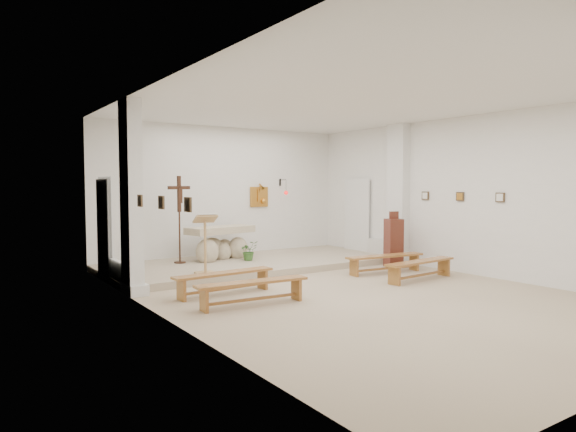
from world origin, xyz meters
TOP-DOWN VIEW (x-y plane):
  - ground at (0.00, 0.00)m, footprint 7.00×10.00m
  - wall_left at (-3.49, 0.00)m, footprint 0.02×10.00m
  - wall_right at (3.49, 0.00)m, footprint 0.02×10.00m
  - wall_back at (0.00, 4.99)m, footprint 7.00×0.02m
  - ceiling at (0.00, 0.00)m, footprint 7.00×10.00m
  - sanctuary_platform at (0.00, 3.50)m, footprint 6.98×3.00m
  - pilaster_left at (-3.37, 2.00)m, footprint 0.26×0.55m
  - pilaster_right at (3.37, 2.00)m, footprint 0.26×0.55m
  - gold_wall_relief at (1.05, 4.96)m, footprint 0.55×0.04m
  - sanctuary_lamp at (1.75, 4.71)m, footprint 0.11×0.36m
  - station_frame_left_front at (-3.47, -0.80)m, footprint 0.03×0.20m
  - station_frame_left_mid at (-3.47, 0.20)m, footprint 0.03×0.20m
  - station_frame_left_rear at (-3.47, 1.20)m, footprint 0.03×0.20m
  - station_frame_right_front at (3.47, -0.80)m, footprint 0.03×0.20m
  - station_frame_right_mid at (3.47, 0.20)m, footprint 0.03×0.20m
  - station_frame_right_rear at (3.47, 1.20)m, footprint 0.03×0.20m
  - radiator_left at (-3.43, 2.70)m, footprint 0.10×0.85m
  - radiator_right at (3.43, 2.70)m, footprint 0.10×0.85m
  - altar at (-0.55, 4.16)m, footprint 1.82×1.00m
  - lectern at (-1.76, 2.37)m, footprint 0.50×0.44m
  - crucifix_stand at (-1.61, 4.11)m, footprint 0.60×0.27m
  - potted_plant at (-0.07, 3.57)m, footprint 0.44×0.38m
  - donation_pedestal at (2.80, 1.57)m, footprint 0.45×0.45m
  - bench_left_front at (-2.01, 1.05)m, footprint 1.96×0.42m
  - bench_right_front at (2.01, 1.05)m, footprint 1.96×0.53m
  - bench_left_second at (-2.01, 0.03)m, footprint 1.96×0.45m
  - bench_right_second at (2.01, 0.03)m, footprint 1.96×0.49m

SIDE VIEW (x-z plane):
  - ground at x=0.00m, z-range 0.00..0.00m
  - sanctuary_platform at x=0.00m, z-range 0.00..0.15m
  - radiator_left at x=-3.43m, z-range 0.01..0.53m
  - radiator_right at x=3.43m, z-range 0.01..0.53m
  - bench_left_front at x=-2.01m, z-range 0.10..0.51m
  - bench_right_front at x=2.01m, z-range 0.10..0.51m
  - bench_left_second at x=-2.01m, z-range 0.10..0.51m
  - bench_right_second at x=2.01m, z-range 0.10..0.51m
  - potted_plant at x=-0.07m, z-range 0.15..0.62m
  - altar at x=-0.55m, z-range 0.05..0.93m
  - donation_pedestal at x=2.80m, z-range -0.08..1.26m
  - lectern at x=-1.76m, z-range 0.14..1.40m
  - crucifix_stand at x=-1.61m, z-range 0.31..2.35m
  - gold_wall_relief at x=1.05m, z-range 1.38..1.92m
  - station_frame_left_front at x=-3.47m, z-range 1.62..1.82m
  - station_frame_left_mid at x=-3.47m, z-range 1.62..1.82m
  - station_frame_left_rear at x=-3.47m, z-range 1.62..1.82m
  - station_frame_right_front at x=3.47m, z-range 1.62..1.82m
  - station_frame_right_mid at x=3.47m, z-range 1.62..1.82m
  - station_frame_right_rear at x=3.47m, z-range 1.62..1.82m
  - wall_left at x=-3.49m, z-range 0.00..3.50m
  - wall_right at x=3.49m, z-range 0.00..3.50m
  - wall_back at x=0.00m, z-range 0.00..3.50m
  - pilaster_left at x=-3.37m, z-range 0.00..3.50m
  - pilaster_right at x=3.37m, z-range 0.00..3.50m
  - sanctuary_lamp at x=1.75m, z-range 1.59..2.03m
  - ceiling at x=0.00m, z-range 3.48..3.50m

